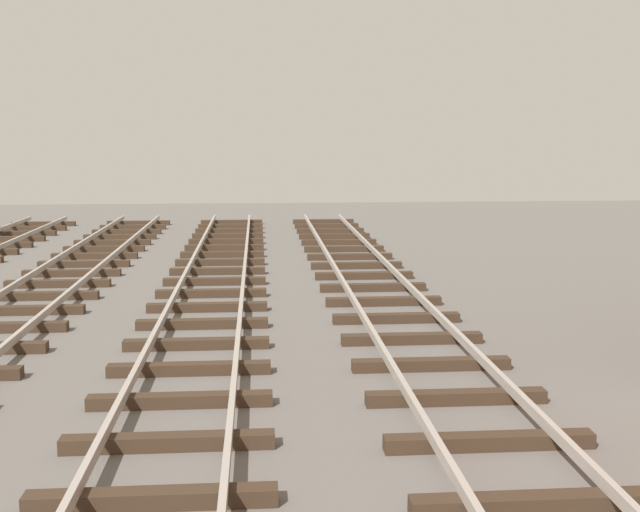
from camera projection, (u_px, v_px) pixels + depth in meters
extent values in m
cube|color=#38281C|center=(536.00, 503.00, 7.73)|extent=(2.50, 0.24, 0.18)
cube|color=#38281C|center=(489.00, 442.00, 9.28)|extent=(2.50, 0.24, 0.18)
cube|color=#38281C|center=(456.00, 397.00, 10.83)|extent=(2.50, 0.24, 0.18)
cube|color=#38281C|center=(431.00, 364.00, 12.38)|extent=(2.50, 0.24, 0.18)
cube|color=#38281C|center=(412.00, 339.00, 13.93)|extent=(2.50, 0.24, 0.18)
cube|color=#38281C|center=(396.00, 318.00, 15.48)|extent=(2.50, 0.24, 0.18)
cube|color=#38281C|center=(384.00, 301.00, 17.04)|extent=(2.50, 0.24, 0.18)
cube|color=#38281C|center=(373.00, 287.00, 18.59)|extent=(2.50, 0.24, 0.18)
cube|color=#38281C|center=(364.00, 276.00, 20.14)|extent=(2.50, 0.24, 0.18)
cube|color=#38281C|center=(356.00, 265.00, 21.69)|extent=(2.50, 0.24, 0.18)
cube|color=#38281C|center=(350.00, 257.00, 23.24)|extent=(2.50, 0.24, 0.18)
cube|color=#38281C|center=(344.00, 249.00, 24.79)|extent=(2.50, 0.24, 0.18)
cube|color=#38281C|center=(339.00, 242.00, 26.35)|extent=(2.50, 0.24, 0.18)
cube|color=#38281C|center=(334.00, 236.00, 27.90)|extent=(2.50, 0.24, 0.18)
cube|color=#38281C|center=(330.00, 231.00, 29.45)|extent=(2.50, 0.24, 0.18)
cube|color=#38281C|center=(327.00, 226.00, 31.00)|extent=(2.50, 0.24, 0.18)
cube|color=#38281C|center=(323.00, 222.00, 32.55)|extent=(2.50, 0.24, 0.18)
cube|color=#38281C|center=(152.00, 499.00, 7.82)|extent=(2.50, 0.24, 0.18)
cube|color=#38281C|center=(168.00, 442.00, 9.26)|extent=(2.50, 0.24, 0.18)
cube|color=#38281C|center=(180.00, 401.00, 10.70)|extent=(2.50, 0.24, 0.18)
cube|color=#38281C|center=(189.00, 369.00, 12.14)|extent=(2.50, 0.24, 0.18)
cube|color=#38281C|center=(197.00, 344.00, 13.59)|extent=(2.50, 0.24, 0.18)
cube|color=#38281C|center=(202.00, 324.00, 15.03)|extent=(2.50, 0.24, 0.18)
cube|color=#38281C|center=(207.00, 307.00, 16.47)|extent=(2.50, 0.24, 0.18)
cube|color=#38281C|center=(211.00, 293.00, 17.91)|extent=(2.50, 0.24, 0.18)
cube|color=#38281C|center=(215.00, 281.00, 19.35)|extent=(2.50, 0.24, 0.18)
cube|color=#38281C|center=(218.00, 271.00, 20.79)|extent=(2.50, 0.24, 0.18)
cube|color=#38281C|center=(220.00, 262.00, 22.23)|extent=(2.50, 0.24, 0.18)
cube|color=#38281C|center=(222.00, 254.00, 23.67)|extent=(2.50, 0.24, 0.18)
cube|color=#38281C|center=(224.00, 248.00, 25.11)|extent=(2.50, 0.24, 0.18)
cube|color=#38281C|center=(226.00, 241.00, 26.55)|extent=(2.50, 0.24, 0.18)
cube|color=#38281C|center=(228.00, 236.00, 27.99)|extent=(2.50, 0.24, 0.18)
cube|color=#38281C|center=(229.00, 231.00, 29.43)|extent=(2.50, 0.24, 0.18)
cube|color=#38281C|center=(231.00, 226.00, 30.87)|extent=(2.50, 0.24, 0.18)
cube|color=#38281C|center=(232.00, 222.00, 32.31)|extent=(2.50, 0.24, 0.18)
cube|color=#38281C|center=(22.00, 310.00, 16.17)|extent=(2.50, 0.24, 0.18)
cube|color=#38281C|center=(42.00, 296.00, 17.62)|extent=(2.50, 0.24, 0.18)
cube|color=#38281C|center=(58.00, 284.00, 19.06)|extent=(2.50, 0.24, 0.18)
cube|color=#38281C|center=(72.00, 273.00, 20.50)|extent=(2.50, 0.24, 0.18)
cube|color=#38281C|center=(84.00, 264.00, 21.94)|extent=(2.50, 0.24, 0.18)
cube|color=#38281C|center=(95.00, 256.00, 23.38)|extent=(2.50, 0.24, 0.18)
cube|color=#38281C|center=(104.00, 249.00, 24.82)|extent=(2.50, 0.24, 0.18)
cube|color=#38281C|center=(113.00, 243.00, 26.26)|extent=(2.50, 0.24, 0.18)
cube|color=#38281C|center=(120.00, 237.00, 27.70)|extent=(2.50, 0.24, 0.18)
cube|color=#38281C|center=(127.00, 232.00, 29.14)|extent=(2.50, 0.24, 0.18)
cube|color=#38281C|center=(133.00, 227.00, 30.58)|extent=(2.50, 0.24, 0.18)
cube|color=#38281C|center=(139.00, 223.00, 32.02)|extent=(2.50, 0.24, 0.18)
cube|color=#38281C|center=(8.00, 239.00, 27.16)|extent=(2.50, 0.24, 0.18)
cube|color=#38281C|center=(21.00, 233.00, 28.67)|extent=(2.50, 0.24, 0.18)
cube|color=#38281C|center=(33.00, 228.00, 30.18)|extent=(2.50, 0.24, 0.18)
cube|color=#38281C|center=(43.00, 224.00, 31.69)|extent=(2.50, 0.24, 0.18)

